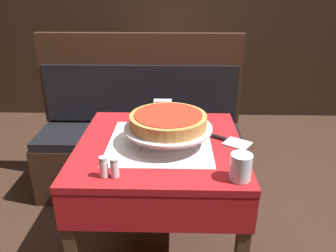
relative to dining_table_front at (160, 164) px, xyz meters
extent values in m
cube|color=red|center=(0.00, 0.00, 0.10)|extent=(0.76, 0.76, 0.03)
cube|color=white|center=(0.00, 0.00, 0.12)|extent=(0.47, 0.47, 0.00)
cube|color=red|center=(0.00, 0.00, 0.00)|extent=(0.76, 0.76, 0.17)
cube|color=#4C331E|center=(-0.35, 0.35, -0.27)|extent=(0.05, 0.05, 0.71)
cube|color=#4C331E|center=(0.35, 0.35, -0.27)|extent=(0.05, 0.05, 0.71)
cube|color=red|center=(0.00, 1.73, 0.11)|extent=(0.72, 0.72, 0.03)
cube|color=white|center=(0.00, 1.73, 0.12)|extent=(0.45, 0.45, 0.00)
cube|color=red|center=(0.00, 1.73, 0.02)|extent=(0.72, 0.72, 0.15)
cube|color=#4C331E|center=(-0.33, 1.40, -0.27)|extent=(0.05, 0.05, 0.72)
cube|color=#4C331E|center=(0.33, 1.40, -0.27)|extent=(0.05, 0.05, 0.72)
cube|color=#4C331E|center=(-0.33, 2.06, -0.27)|extent=(0.05, 0.05, 0.72)
cube|color=#4C331E|center=(0.33, 2.06, -0.27)|extent=(0.05, 0.05, 0.72)
cube|color=#3D2316|center=(-0.18, 0.70, -0.42)|extent=(1.43, 0.45, 0.42)
cube|color=black|center=(-0.18, 0.70, -0.18)|extent=(1.40, 0.45, 0.06)
cube|color=#3D2316|center=(-0.18, 0.90, 0.17)|extent=(1.43, 0.06, 0.64)
cube|color=black|center=(-0.18, 0.86, 0.07)|extent=(1.37, 0.02, 0.41)
cube|color=black|center=(0.00, 2.28, 0.57)|extent=(6.00, 0.04, 2.40)
cylinder|color=#ADADB2|center=(0.04, 0.13, 0.15)|extent=(0.01, 0.01, 0.07)
cylinder|color=#ADADB2|center=(-0.08, -0.08, 0.15)|extent=(0.01, 0.01, 0.07)
cylinder|color=#ADADB2|center=(0.16, -0.08, 0.15)|extent=(0.01, 0.01, 0.07)
cylinder|color=#ADADB2|center=(0.04, -0.01, 0.18)|extent=(0.27, 0.27, 0.01)
cylinder|color=silver|center=(0.04, -0.01, 0.19)|extent=(0.39, 0.39, 0.01)
cylinder|color=silver|center=(0.04, -0.01, 0.20)|extent=(0.40, 0.40, 0.01)
cylinder|color=#C68E47|center=(0.04, -0.01, 0.23)|extent=(0.35, 0.35, 0.06)
cylinder|color=red|center=(0.04, -0.01, 0.26)|extent=(0.31, 0.31, 0.01)
cube|color=#BCBCC1|center=(0.36, -0.01, 0.12)|extent=(0.15, 0.14, 0.00)
cube|color=black|center=(0.24, 0.07, 0.12)|extent=(0.16, 0.12, 0.01)
cylinder|color=silver|center=(0.32, -0.30, 0.17)|extent=(0.08, 0.08, 0.10)
cylinder|color=silver|center=(-0.20, -0.30, 0.15)|extent=(0.03, 0.03, 0.06)
cylinder|color=#B7B7BC|center=(-0.20, -0.30, 0.19)|extent=(0.03, 0.03, 0.02)
cylinder|color=silver|center=(-0.16, -0.30, 0.15)|extent=(0.03, 0.03, 0.06)
cylinder|color=#B7B7BC|center=(-0.16, -0.30, 0.19)|extent=(0.03, 0.03, 0.02)
cube|color=#B2B2B7|center=(0.00, 0.34, 0.16)|extent=(0.10, 0.05, 0.09)
cube|color=black|center=(0.04, 1.69, 0.14)|extent=(0.14, 0.14, 0.03)
cylinder|color=black|center=(0.04, 1.69, 0.23)|extent=(0.01, 0.01, 0.15)
cylinder|color=white|center=(0.04, 1.74, 0.21)|extent=(0.04, 0.04, 0.11)
cylinder|color=gold|center=(0.04, 1.65, 0.21)|extent=(0.04, 0.04, 0.11)
camera|label=1|loc=(0.07, -1.37, 0.79)|focal=35.00mm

